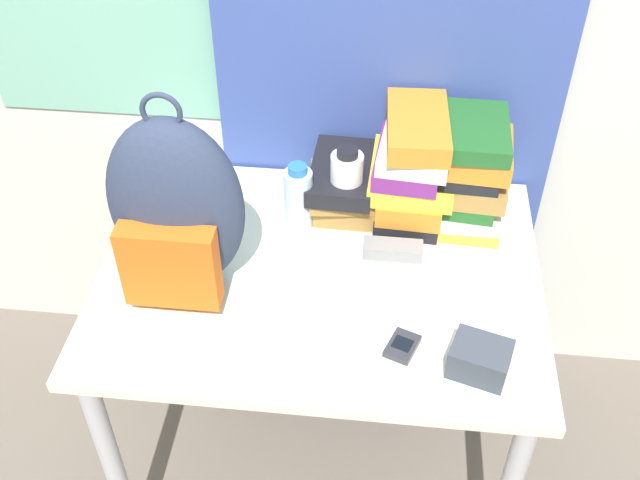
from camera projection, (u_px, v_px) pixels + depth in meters
wall_back at (339, 2)px, 1.91m from camera, size 6.00×0.06×2.50m
curtain_blue at (393, 14)px, 1.86m from camera, size 0.92×0.04×2.50m
desk at (320, 298)px, 1.92m from camera, size 1.09×0.82×0.77m
backpack at (176, 211)px, 1.68m from camera, size 0.31×0.22×0.52m
book_stack_left at (347, 185)px, 2.00m from camera, size 0.23×0.28×0.13m
book_stack_center at (412, 167)px, 1.94m from camera, size 0.22×0.29×0.29m
book_stack_right at (466, 174)px, 1.93m from camera, size 0.23×0.27×0.28m
water_bottle at (298, 198)px, 1.93m from camera, size 0.08×0.08×0.19m
sports_bottle at (346, 188)px, 1.93m from camera, size 0.08×0.08×0.23m
sunscreen_bottle at (351, 270)px, 1.76m from camera, size 0.05×0.05×0.15m
cell_phone at (402, 346)px, 1.66m from camera, size 0.09×0.10×0.02m
sunglasses_case at (393, 250)px, 1.88m from camera, size 0.15×0.06×0.04m
camera_pouch at (480, 359)px, 1.59m from camera, size 0.15×0.13×0.07m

